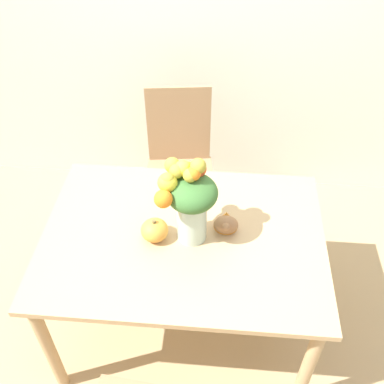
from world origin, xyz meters
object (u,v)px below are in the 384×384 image
Objects in this scene: dining_chair_near_window at (180,164)px; pumpkin at (155,230)px; turkey_figurine at (226,222)px; flower_vase at (189,199)px.

pumpkin is at bearing -98.72° from dining_chair_near_window.
pumpkin reaches higher than turkey_figurine.
pumpkin is (-0.16, -0.03, -0.18)m from flower_vase.
turkey_figurine is 0.87m from dining_chair_near_window.
flower_vase is 0.95m from dining_chair_near_window.
flower_vase is 2.81× the size of turkey_figurine.
pumpkin is 0.13× the size of dining_chair_near_window.
pumpkin is at bearing -168.72° from flower_vase.
turkey_figurine is (0.32, 0.08, -0.00)m from pumpkin.
flower_vase is at bearing -87.69° from dining_chair_near_window.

